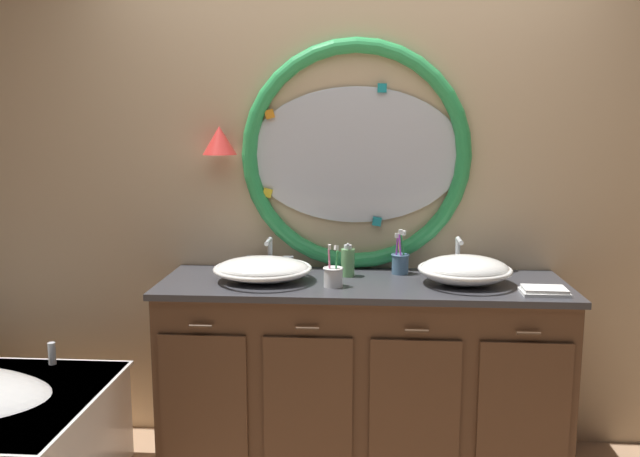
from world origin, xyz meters
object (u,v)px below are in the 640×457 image
Objects in this scene: toothbrush_holder_left at (333,276)px; soap_dispenser at (347,262)px; sink_basin_right at (465,270)px; toothbrush_holder_right at (400,262)px; folded_hand_towel at (544,291)px; sink_basin_left at (263,269)px.

toothbrush_holder_left is 1.19× the size of soap_dispenser.
sink_basin_right is 2.61× the size of soap_dispenser.
toothbrush_holder_right is 0.70m from folded_hand_towel.
sink_basin_left is 2.82× the size of soap_dispenser.
toothbrush_holder_left reaches higher than sink_basin_right.
toothbrush_holder_left is at bearing -171.85° from sink_basin_right.
folded_hand_towel is (0.32, -0.15, -0.05)m from sink_basin_right.
toothbrush_holder_left reaches higher than sink_basin_left.
toothbrush_holder_right is 1.13× the size of folded_hand_towel.
folded_hand_towel is at bearing -29.78° from toothbrush_holder_right.
folded_hand_towel is (0.61, -0.35, -0.04)m from toothbrush_holder_right.
sink_basin_right reaches higher than folded_hand_towel.
toothbrush_holder_left is 0.98× the size of folded_hand_towel.
sink_basin_right is 1.91× the size of toothbrush_holder_right.
toothbrush_holder_right reaches higher than toothbrush_holder_left.
sink_basin_left is 0.94m from sink_basin_right.
folded_hand_towel is at bearing -17.74° from soap_dispenser.
soap_dispenser is 0.91m from folded_hand_towel.
toothbrush_holder_right is at bearing 150.22° from folded_hand_towel.
toothbrush_holder_left reaches higher than folded_hand_towel.
sink_basin_left is at bearing 165.63° from toothbrush_holder_left.
sink_basin_left is 2.37× the size of toothbrush_holder_left.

